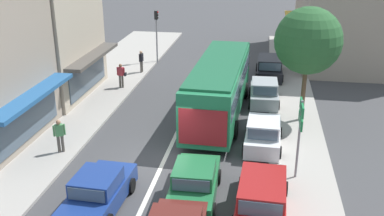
{
  "coord_description": "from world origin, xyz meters",
  "views": [
    {
      "loc": [
        4.23,
        -17.6,
        9.86
      ],
      "look_at": [
        0.7,
        4.23,
        1.2
      ],
      "focal_mm": 42.0,
      "sensor_mm": 36.0,
      "label": 1
    }
  ],
  "objects": [
    {
      "name": "shopfront_mid_block",
      "position": [
        -10.18,
        8.22,
        3.76
      ],
      "size": [
        8.17,
        7.16,
        7.53
      ],
      "color": "#B2A38E",
      "rests_on": "ground"
    },
    {
      "name": "street_tree_right",
      "position": [
        6.55,
        6.21,
        4.57
      ],
      "size": [
        3.55,
        3.55,
        6.36
      ],
      "color": "brown",
      "rests_on": "ground"
    },
    {
      "name": "parked_wagon_kerb_front",
      "position": [
        4.51,
        -3.13,
        0.75
      ],
      "size": [
        2.06,
        4.56,
        1.58
      ],
      "color": "maroon",
      "rests_on": "ground"
    },
    {
      "name": "directional_road_sign",
      "position": [
        5.92,
        -0.31,
        2.7
      ],
      "size": [
        0.1,
        1.4,
        3.6
      ],
      "color": "gray",
      "rests_on": "ground"
    },
    {
      "name": "sedan_adjacent_lane_trail",
      "position": [
        -1.62,
        -3.68,
        0.66
      ],
      "size": [
        2.03,
        4.27,
        1.47
      ],
      "color": "navy",
      "rests_on": "ground"
    },
    {
      "name": "city_bus",
      "position": [
        1.92,
        6.39,
        1.88
      ],
      "size": [
        3.03,
        10.94,
        3.23
      ],
      "color": "#237A4C",
      "rests_on": "ground"
    },
    {
      "name": "building_right_far",
      "position": [
        11.48,
        20.93,
        4.78
      ],
      "size": [
        9.82,
        13.95,
        9.58
      ],
      "color": "gray",
      "rests_on": "ground"
    },
    {
      "name": "sidewalk_left",
      "position": [
        -6.8,
        6.0,
        0.07
      ],
      "size": [
        5.2,
        44.0,
        0.14
      ],
      "primitive_type": "cube",
      "color": "#A39E96",
      "rests_on": "ground"
    },
    {
      "name": "traffic_light_downstreet",
      "position": [
        -4.17,
        16.78,
        2.85
      ],
      "size": [
        0.32,
        0.24,
        4.2
      ],
      "color": "gray",
      "rests_on": "ground"
    },
    {
      "name": "parked_hatchback_kerb_second",
      "position": [
        4.48,
        2.54,
        0.71
      ],
      "size": [
        1.9,
        3.75,
        1.54
      ],
      "color": "silver",
      "rests_on": "ground"
    },
    {
      "name": "parked_hatchback_kerb_third",
      "position": [
        4.46,
        8.7,
        0.71
      ],
      "size": [
        1.91,
        3.75,
        1.54
      ],
      "color": "#9EA3A8",
      "rests_on": "ground"
    },
    {
      "name": "kerb_right",
      "position": [
        6.2,
        6.0,
        0.06
      ],
      "size": [
        2.8,
        44.0,
        0.12
      ],
      "primitive_type": "cube",
      "color": "#A39E96",
      "rests_on": "ground"
    },
    {
      "name": "pedestrian_with_handbag_near",
      "position": [
        -5.01,
        9.93,
        1.07
      ],
      "size": [
        0.66,
        0.27,
        1.63
      ],
      "color": "#4C4742",
      "rests_on": "sidewalk_left"
    },
    {
      "name": "pedestrian_browsing_midblock",
      "position": [
        -4.95,
        0.28,
        1.07
      ],
      "size": [
        0.5,
        0.38,
        1.63
      ],
      "color": "#4C4742",
      "rests_on": "sidewalk_left"
    },
    {
      "name": "parked_wagon_kerb_rear",
      "position": [
        4.77,
        14.22,
        0.75
      ],
      "size": [
        1.97,
        4.52,
        1.58
      ],
      "color": "black",
      "rests_on": "ground"
    },
    {
      "name": "pedestrian_far_walker",
      "position": [
        -4.62,
        13.6,
        1.07
      ],
      "size": [
        0.26,
        0.57,
        1.63
      ],
      "color": "#4C4742",
      "rests_on": "sidewalk_left"
    },
    {
      "name": "sedan_behind_bus_mid",
      "position": [
        1.87,
        -2.45,
        0.66
      ],
      "size": [
        1.98,
        4.24,
        1.47
      ],
      "color": "#1E6638",
      "rests_on": "ground"
    },
    {
      "name": "ground_plane",
      "position": [
        0.0,
        0.0,
        0.0
      ],
      "size": [
        140.0,
        140.0,
        0.0
      ],
      "primitive_type": "plane",
      "color": "#3F3F42"
    },
    {
      "name": "lane_centre_line",
      "position": [
        0.0,
        4.0,
        0.0
      ],
      "size": [
        0.2,
        28.0,
        0.01
      ],
      "primitive_type": "cube",
      "color": "silver",
      "rests_on": "ground"
    }
  ]
}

